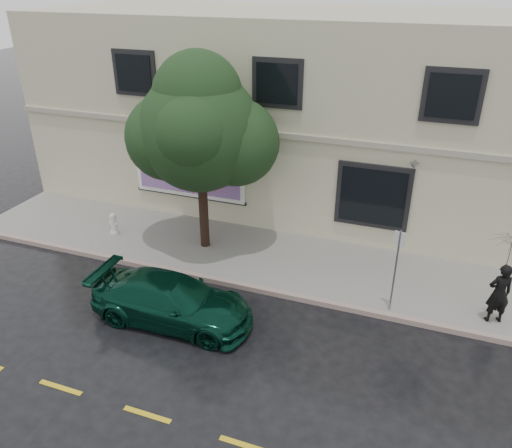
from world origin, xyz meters
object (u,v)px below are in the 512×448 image
(pedestrian, at_px, (499,293))
(street_tree, at_px, (199,131))
(car, at_px, (172,300))
(fire_hydrant, at_px, (114,224))

(pedestrian, bearing_deg, street_tree, -28.36)
(street_tree, bearing_deg, car, -77.48)
(pedestrian, distance_m, street_tree, 9.26)
(car, height_order, pedestrian, pedestrian)
(street_tree, distance_m, fire_hydrant, 4.80)
(pedestrian, xyz_separation_m, street_tree, (-8.69, 1.07, 3.01))
(pedestrian, relative_size, street_tree, 0.30)
(street_tree, bearing_deg, fire_hydrant, -174.55)
(car, bearing_deg, pedestrian, -72.36)
(street_tree, xyz_separation_m, fire_hydrant, (-3.29, -0.31, -3.48))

